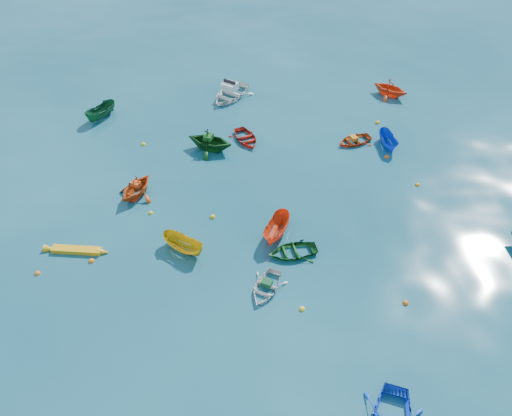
{
  "coord_description": "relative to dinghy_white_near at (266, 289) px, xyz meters",
  "views": [
    {
      "loc": [
        -0.46,
        -18.37,
        21.45
      ],
      "look_at": [
        0.0,
        5.0,
        0.4
      ],
      "focal_mm": 35.0,
      "sensor_mm": 36.0,
      "label": 1
    }
  ],
  "objects": [
    {
      "name": "tarp_orange_a",
      "position": [
        -8.22,
        8.1,
        0.91
      ],
      "size": [
        0.71,
        0.65,
        0.28
      ],
      "primitive_type": "cube",
      "rotation": [
        0.0,
        0.0,
        -0.47
      ],
      "color": "#D74716",
      "rests_on": "dinghy_orange_w"
    },
    {
      "name": "ground",
      "position": [
        -0.42,
        1.17,
        0.0
      ],
      "size": [
        160.0,
        160.0,
        0.0
      ],
      "primitive_type": "plane",
      "color": "#0B3E4F",
      "rests_on": "ground"
    },
    {
      "name": "dinghy_green_e",
      "position": [
        1.63,
        2.59,
        0.0
      ],
      "size": [
        3.24,
        2.6,
        0.6
      ],
      "primitive_type": "imported",
      "rotation": [
        0.0,
        0.0,
        -1.37
      ],
      "color": "#124D19",
      "rests_on": "ground"
    },
    {
      "name": "tarp_green_a",
      "position": [
        0.04,
        0.09,
        0.42
      ],
      "size": [
        0.7,
        0.63,
        0.28
      ],
      "primitive_type": "cube",
      "rotation": [
        0.0,
        0.0,
        -0.43
      ],
      "color": "#134C26",
      "rests_on": "dinghy_white_near"
    },
    {
      "name": "motorboat_white",
      "position": [
        -2.34,
        20.84,
        0.0
      ],
      "size": [
        4.82,
        5.18,
        1.47
      ],
      "primitive_type": "imported",
      "rotation": [
        0.0,
        0.0,
        -0.57
      ],
      "color": "white",
      "rests_on": "ground"
    },
    {
      "name": "dinghy_orange_far",
      "position": [
        11.3,
        20.88,
        0.0
      ],
      "size": [
        3.98,
        3.91,
        1.59
      ],
      "primitive_type": "imported",
      "rotation": [
        0.0,
        0.0,
        0.9
      ],
      "color": "red",
      "rests_on": "ground"
    },
    {
      "name": "buoy_or_c",
      "position": [
        -9.96,
        2.22,
        0.0
      ],
      "size": [
        0.34,
        0.34,
        0.34
      ],
      "primitive_type": "sphere",
      "color": "orange",
      "rests_on": "ground"
    },
    {
      "name": "tarp_green_b",
      "position": [
        -3.75,
        13.22,
        1.06
      ],
      "size": [
        0.78,
        0.88,
        0.36
      ],
      "primitive_type": "cube",
      "rotation": [
        0.0,
        0.0,
        1.22
      ],
      "color": "#134D17",
      "rests_on": "dinghy_green_n"
    },
    {
      "name": "sampan_orange_n",
      "position": [
        0.8,
        4.15,
        0.0
      ],
      "size": [
        2.25,
        3.23,
        1.17
      ],
      "primitive_type": "imported",
      "rotation": [
        0.0,
        0.0,
        -0.41
      ],
      "color": "#E73F15",
      "rests_on": "ground"
    },
    {
      "name": "kayak_yellow",
      "position": [
        -10.99,
        3.0,
        0.0
      ],
      "size": [
        3.63,
        0.86,
        0.36
      ],
      "primitive_type": null,
      "rotation": [
        0.0,
        0.0,
        1.48
      ],
      "color": "gold",
      "rests_on": "ground"
    },
    {
      "name": "tarp_orange_b",
      "position": [
        7.03,
        13.83,
        0.42
      ],
      "size": [
        0.64,
        0.71,
        0.28
      ],
      "primitive_type": "cube",
      "rotation": [
        0.0,
        0.0,
        -1.15
      ],
      "color": "#C36E14",
      "rests_on": "dinghy_red_ne"
    },
    {
      "name": "buoy_ye_b",
      "position": [
        -7.12,
        6.25,
        0.0
      ],
      "size": [
        0.31,
        0.31,
        0.31
      ],
      "primitive_type": "sphere",
      "color": "yellow",
      "rests_on": "ground"
    },
    {
      "name": "buoy_or_a",
      "position": [
        -12.78,
        1.35,
        0.0
      ],
      "size": [
        0.31,
        0.31,
        0.31
      ],
      "primitive_type": "sphere",
      "color": "orange",
      "rests_on": "ground"
    },
    {
      "name": "dinghy_orange_w",
      "position": [
        -8.25,
        8.05,
        0.0
      ],
      "size": [
        3.6,
        3.77,
        1.55
      ],
      "primitive_type": "imported",
      "rotation": [
        0.0,
        0.0,
        -0.47
      ],
      "color": "#BB4011",
      "rests_on": "ground"
    },
    {
      "name": "dinghy_red_ne",
      "position": [
        7.12,
        13.87,
        0.0
      ],
      "size": [
        3.28,
        2.89,
        0.57
      ],
      "primitive_type": "imported",
      "rotation": [
        0.0,
        0.0,
        -1.15
      ],
      "color": "#B1360E",
      "rests_on": "ground"
    },
    {
      "name": "buoy_or_e",
      "position": [
        9.19,
        11.94,
        0.0
      ],
      "size": [
        0.35,
        0.35,
        0.35
      ],
      "primitive_type": "sphere",
      "color": "#E7520C",
      "rests_on": "ground"
    },
    {
      "name": "buoy_or_b",
      "position": [
        7.37,
        -1.1,
        0.0
      ],
      "size": [
        0.32,
        0.32,
        0.32
      ],
      "primitive_type": "sphere",
      "color": "#D95E0B",
      "rests_on": "ground"
    },
    {
      "name": "sampan_green_far",
      "position": [
        -12.59,
        17.74,
        0.0
      ],
      "size": [
        2.63,
        3.17,
        1.18
      ],
      "primitive_type": "imported",
      "rotation": [
        0.0,
        0.0,
        -0.58
      ],
      "color": "#114B28",
      "rests_on": "ground"
    },
    {
      "name": "dinghy_red_far",
      "position": [
        -1.03,
        14.31,
        0.0
      ],
      "size": [
        3.07,
        3.5,
        0.6
      ],
      "primitive_type": "imported",
      "rotation": [
        0.0,
        0.0,
        0.41
      ],
      "color": "#B11B0E",
      "rests_on": "ground"
    },
    {
      "name": "sampan_yellow_mid",
      "position": [
        -4.7,
        3.0,
        0.0
      ],
      "size": [
        2.96,
        2.49,
        1.1
      ],
      "primitive_type": "imported",
      "rotation": [
        0.0,
        0.0,
        0.97
      ],
      "color": "gold",
      "rests_on": "ground"
    },
    {
      "name": "dinghy_white_near",
      "position": [
        0.0,
        0.0,
        0.0
      ],
      "size": [
        2.85,
        3.23,
        0.56
      ],
      "primitive_type": "imported",
      "rotation": [
        0.0,
        0.0,
        -0.43
      ],
      "color": "silver",
      "rests_on": "ground"
    },
    {
      "name": "buoy_or_d",
      "position": [
        10.58,
        8.72,
        0.0
      ],
      "size": [
        0.32,
        0.32,
        0.32
      ],
      "primitive_type": "sphere",
      "color": "orange",
      "rests_on": "ground"
    },
    {
      "name": "buoy_ye_c",
      "position": [
        -3.17,
        5.8,
        0.0
      ],
      "size": [
        0.36,
        0.36,
        0.36
      ],
      "primitive_type": "sphere",
      "color": "gold",
      "rests_on": "ground"
    },
    {
      "name": "sampan_blue_far",
      "position": [
        9.54,
        13.39,
        0.0
      ],
      "size": [
        1.3,
        2.79,
        1.04
      ],
      "primitive_type": "imported",
      "rotation": [
        0.0,
        0.0,
        0.11
      ],
      "color": "#0F39BD",
      "rests_on": "ground"
    },
    {
      "name": "buoy_ye_d",
      "position": [
        -8.72,
        13.89,
        0.0
      ],
      "size": [
        0.35,
        0.35,
        0.35
      ],
      "primitive_type": "sphere",
      "color": "yellow",
      "rests_on": "ground"
    },
    {
      "name": "buoy_ye_a",
      "position": [
        1.85,
        -1.37,
        0.0
      ],
      "size": [
        0.32,
        0.32,
        0.32
      ],
      "primitive_type": "sphere",
      "color": "yellow",
      "rests_on": "ground"
    },
    {
      "name": "dinghy_green_n",
      "position": [
        -3.66,
        13.19,
        0.0
      ],
      "size": [
        4.14,
        3.86,
        1.76
      ],
      "primitive_type": "imported",
      "rotation": [
        0.0,
        0.0,
        1.22
      ],
      "color": "#0F4113",
      "rests_on": "ground"
    },
    {
      "name": "buoy_ye_e",
      "position": [
        9.43,
        16.52,
        0.0
      ],
      "size": [
        0.39,
        0.39,
        0.39
      ],
      "primitive_type": "sphere",
      "color": "gold",
      "rests_on": "ground"
    }
  ]
}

